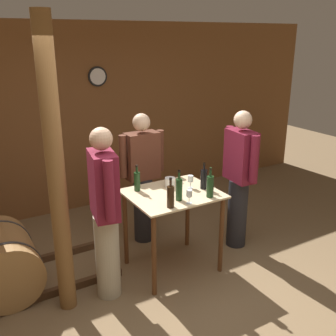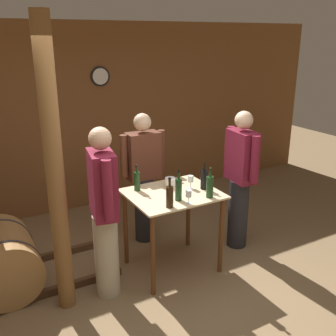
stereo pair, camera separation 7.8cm
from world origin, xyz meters
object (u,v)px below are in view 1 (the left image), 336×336
Objects in this scene: wine_glass_near_center at (191,179)px; person_visitor_with_scarf at (143,176)px; wine_bottle_right at (210,186)px; person_host at (239,177)px; wine_bottle_far_right at (204,179)px; wine_bottle_far_left at (137,181)px; wine_bottle_left at (171,196)px; ice_bucket at (170,182)px; wine_glass_near_left at (189,194)px; person_visitor_bearded at (105,211)px; wine_bottle_center at (179,189)px; wooden_post at (56,175)px.

person_visitor_with_scarf is (-0.22, 0.72, -0.15)m from wine_glass_near_center.
person_visitor_with_scarf is (-0.26, 1.03, -0.16)m from wine_bottle_right.
person_host is (0.68, 0.33, -0.13)m from wine_bottle_right.
wine_bottle_far_left is at bearing 154.52° from wine_bottle_far_right.
wine_bottle_left is 2.66× the size of ice_bucket.
person_host is at bearing -36.95° from person_visitor_with_scarf.
wine_glass_near_center is at bearing -72.69° from person_visitor_with_scarf.
wine_bottle_far_left reaches higher than ice_bucket.
wine_bottle_left is at bearing -163.48° from person_host.
wine_bottle_far_right is 0.62m from person_host.
ice_bucket is at bearing 140.06° from wine_glass_near_center.
wine_bottle_far_left is 2.54× the size of ice_bucket.
wine_glass_near_left is 0.08× the size of person_visitor_bearded.
person_host reaches higher than ice_bucket.
wine_bottle_far_right is 2.58× the size of ice_bucket.
wine_bottle_right is at bearing -75.91° from person_visitor_with_scarf.
wine_bottle_center and wine_bottle_right have the same top height.
wine_glass_near_center is 0.72m from person_host.
wine_bottle_left is 0.20m from wine_bottle_center.
person_host is at bearing 4.32° from person_visitor_bearded.
wine_glass_near_left is at bearing -90.95° from person_visitor_with_scarf.
person_visitor_with_scarf is at bearing 143.05° from person_host.
person_visitor_with_scarf is at bearing 112.86° from wine_bottle_far_right.
wooden_post is at bearing -161.58° from wine_bottle_far_left.
wine_bottle_far_right is 1.17m from person_visitor_bearded.
wine_glass_near_center is 0.08× the size of person_visitor_bearded.
person_visitor_with_scarf is 1.17m from person_visitor_bearded.
wine_bottle_far_left is 0.72m from wine_bottle_far_right.
ice_bucket is at bearing 171.67° from person_host.
wine_bottle_center is 2.22× the size of wine_glass_near_center.
wine_bottle_right is at bearing 6.27° from wine_glass_near_left.
wine_bottle_left reaches higher than wine_glass_near_left.
wine_bottle_far_right is at bearing -36.88° from wine_glass_near_center.
wine_bottle_far_left is at bearing -122.34° from person_visitor_with_scarf.
wine_bottle_center reaches higher than wine_bottle_left.
wine_bottle_left is (0.09, -0.55, 0.00)m from wine_bottle_far_left.
wine_bottle_left is 0.95× the size of wine_bottle_center.
wine_glass_near_left is (-0.36, -0.26, -0.01)m from wine_bottle_far_right.
wine_glass_near_left is at bearing -125.25° from wine_glass_near_center.
person_visitor_bearded is at bearing -173.67° from wine_glass_near_center.
wine_bottle_far_left is at bearing 157.33° from wine_glass_near_center.
wine_bottle_right is at bearing -16.23° from wine_bottle_center.
person_host reaches higher than person_visitor_with_scarf.
wine_bottle_right reaches higher than wine_bottle_far_right.
wine_bottle_center is (0.25, -0.44, 0.01)m from wine_bottle_far_left.
person_visitor_bearded is (-1.76, -0.13, 0.02)m from person_host.
person_visitor_with_scarf is at bearing 57.66° from wine_bottle_far_left.
wine_bottle_left is 0.55m from ice_bucket.
ice_bucket is at bearing -12.19° from wine_bottle_far_left.
ice_bucket is (-0.29, 0.23, -0.06)m from wine_bottle_far_right.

